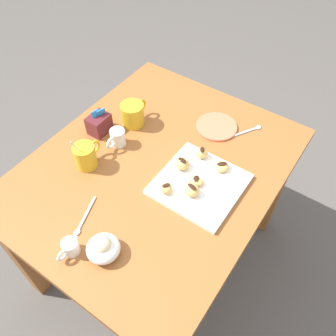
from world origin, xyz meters
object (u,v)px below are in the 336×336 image
Objects in this scene: beignet_1 at (202,153)px; ice_cream_bowl at (103,248)px; coffee_mug_mustard_left at (86,155)px; beignet_0 at (196,181)px; dining_table at (156,185)px; beignet_3 at (192,190)px; beignet_2 at (222,166)px; saucer_coral_left at (216,127)px; pastry_plate_square at (199,184)px; cream_pitcher_white at (117,137)px; beignet_4 at (182,164)px; chocolate_sauce_pitcher at (70,247)px; sugar_caddy at (99,124)px; beignet_5 at (166,188)px; coffee_mug_mustard_right at (133,113)px.

ice_cream_bowl is at bearing 174.64° from beignet_1.
beignet_0 is at bearing -69.87° from coffee_mug_mustard_left.
beignet_3 is (-0.04, -0.19, 0.16)m from dining_table.
saucer_coral_left is at bearing 33.51° from beignet_2.
cream_pitcher_white is at bearing 90.98° from pastry_plate_square.
beignet_4 is at bearing -178.37° from saucer_coral_left.
beignet_1 reaches higher than beignet_4.
ice_cream_bowl is 0.10m from chocolate_sauce_pitcher.
coffee_mug_mustard_left is 1.40× the size of sugar_caddy.
beignet_3 is (-0.06, -0.00, 0.03)m from pastry_plate_square.
dining_table is 10.11× the size of ice_cream_bowl.
dining_table is 23.89× the size of beignet_5.
coffee_mug_mustard_right is 0.44m from beignet_2.
beignet_2 is at bearing -61.58° from dining_table.
beignet_2 is at bearing -15.55° from ice_cream_bowl.
sugar_caddy reaches higher than pastry_plate_square.
beignet_3 is (0.10, -0.41, -0.02)m from coffee_mug_mustard_left.
coffee_mug_mustard_right is at bearing 11.58° from cream_pitcher_white.
pastry_plate_square is 3.20× the size of chocolate_sauce_pitcher.
saucer_coral_left is 0.41m from beignet_5.
coffee_mug_mustard_left is 2.70× the size of beignet_3.
chocolate_sauce_pitcher is 0.53× the size of saucer_coral_left.
cream_pitcher_white is at bearing 96.41° from beignet_4.
cream_pitcher_white is at bearing 110.35° from beignet_1.
coffee_mug_mustard_right is 2.44× the size of beignet_0.
cream_pitcher_white is 0.97× the size of ice_cream_bowl.
ice_cream_bowl is (-0.41, -0.38, -0.01)m from sugar_caddy.
dining_table is 0.46m from chocolate_sauce_pitcher.
chocolate_sauce_pitcher reaches higher than beignet_0.
beignet_0 is 0.12m from beignet_2.
beignet_3 is at bearing -160.10° from beignet_1.
beignet_1 is at bearing 19.90° from beignet_3.
beignet_0 is 0.09m from beignet_4.
cream_pitcher_white is 0.48m from chocolate_sauce_pitcher.
cream_pitcher_white is at bearing -97.62° from sugar_caddy.
cream_pitcher_white is at bearing 89.24° from beignet_0.
coffee_mug_mustard_right is (0.13, 0.41, 0.04)m from pastry_plate_square.
pastry_plate_square is 0.49m from sugar_caddy.
dining_table is 0.34m from sugar_caddy.
sugar_caddy is at bearing 89.04° from pastry_plate_square.
coffee_mug_mustard_left is at bearing 111.11° from pastry_plate_square.
beignet_1 is (0.57, -0.14, 0.01)m from chocolate_sauce_pitcher.
beignet_5 is at bearing 142.47° from pastry_plate_square.
beignet_3 is at bearing -164.10° from saucer_coral_left.
beignet_4 is at bearing 6.98° from beignet_5.
chocolate_sauce_pitcher is at bearing -147.64° from sugar_caddy.
beignet_4 is (0.02, -0.40, -0.01)m from sugar_caddy.
chocolate_sauce_pitcher is 0.44m from beignet_3.
beignet_2 is (0.50, -0.14, -0.00)m from ice_cream_bowl.
saucer_coral_left is 0.38m from beignet_3.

